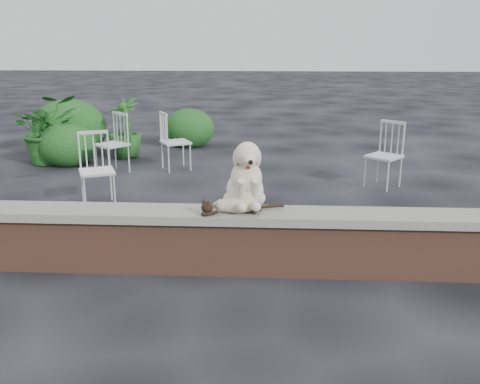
# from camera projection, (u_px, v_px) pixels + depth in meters

# --- Properties ---
(ground) EXTENTS (60.00, 60.00, 0.00)m
(ground) POSITION_uv_depth(u_px,v_px,m) (220.00, 270.00, 4.93)
(ground) COLOR black
(ground) RESTS_ON ground
(brick_wall) EXTENTS (6.00, 0.30, 0.50)m
(brick_wall) POSITION_uv_depth(u_px,v_px,m) (220.00, 245.00, 4.86)
(brick_wall) COLOR brown
(brick_wall) RESTS_ON ground
(capstone) EXTENTS (6.20, 0.40, 0.08)m
(capstone) POSITION_uv_depth(u_px,v_px,m) (220.00, 215.00, 4.78)
(capstone) COLOR slate
(capstone) RESTS_ON brick_wall
(dog) EXTENTS (0.53, 0.63, 0.65)m
(dog) POSITION_uv_depth(u_px,v_px,m) (245.00, 173.00, 4.76)
(dog) COLOR beige
(dog) RESTS_ON capstone
(cat) EXTENTS (0.92, 0.39, 0.15)m
(cat) POSITION_uv_depth(u_px,v_px,m) (235.00, 205.00, 4.69)
(cat) COLOR tan
(cat) RESTS_ON capstone
(chair_d) EXTENTS (0.79, 0.79, 0.94)m
(chair_d) POSITION_uv_depth(u_px,v_px,m) (384.00, 155.00, 7.52)
(chair_d) COLOR white
(chair_d) RESTS_ON ground
(chair_e) EXTENTS (0.75, 0.75, 0.94)m
(chair_e) POSITION_uv_depth(u_px,v_px,m) (176.00, 141.00, 8.53)
(chair_e) COLOR white
(chair_e) RESTS_ON ground
(chair_a) EXTENTS (0.74, 0.74, 0.94)m
(chair_a) POSITION_uv_depth(u_px,v_px,m) (97.00, 170.00, 6.67)
(chair_a) COLOR white
(chair_a) RESTS_ON ground
(chair_b) EXTENTS (0.79, 0.79, 0.94)m
(chair_b) POSITION_uv_depth(u_px,v_px,m) (112.00, 144.00, 8.34)
(chair_b) COLOR white
(chair_b) RESTS_ON ground
(potted_plant_a) EXTENTS (1.39, 1.36, 1.18)m
(potted_plant_a) POSITION_uv_depth(u_px,v_px,m) (47.00, 129.00, 8.94)
(potted_plant_a) COLOR #113E17
(potted_plant_a) RESTS_ON ground
(potted_plant_b) EXTENTS (0.84, 0.84, 1.06)m
(potted_plant_b) POSITION_uv_depth(u_px,v_px,m) (125.00, 128.00, 9.38)
(potted_plant_b) COLOR #113E17
(potted_plant_b) RESTS_ON ground
(shrubbery) EXTENTS (3.24, 2.59, 1.06)m
(shrubbery) POSITION_uv_depth(u_px,v_px,m) (99.00, 132.00, 9.69)
(shrubbery) COLOR #113E17
(shrubbery) RESTS_ON ground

